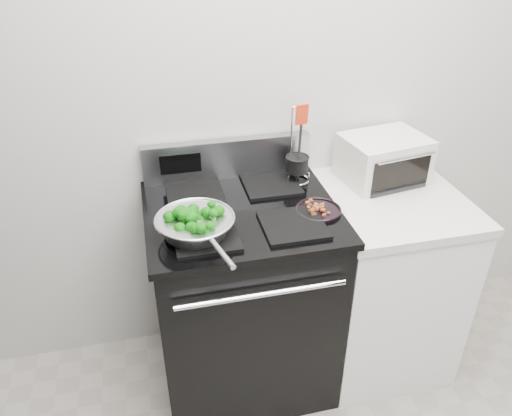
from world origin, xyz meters
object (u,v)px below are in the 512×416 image
object	(u,v)px
gas_range	(243,295)
skillet	(196,224)
utensil_holder	(297,168)
toaster_oven	(383,159)
bacon_plate	(318,208)

from	to	relation	value
gas_range	skillet	bearing A→B (deg)	-144.43
utensil_holder	toaster_oven	xyz separation A→B (m)	(0.41, -0.02, 0.01)
gas_range	utensil_holder	bearing A→B (deg)	31.88
gas_range	skillet	xyz separation A→B (m)	(-0.20, -0.15, 0.51)
utensil_holder	toaster_oven	distance (m)	0.41
gas_range	bacon_plate	size ratio (longest dim) A/B	6.03
gas_range	skillet	size ratio (longest dim) A/B	2.40
bacon_plate	toaster_oven	distance (m)	0.48
skillet	gas_range	bearing A→B (deg)	20.57
bacon_plate	toaster_oven	size ratio (longest dim) A/B	0.46
gas_range	utensil_holder	xyz separation A→B (m)	(0.29, 0.18, 0.53)
gas_range	toaster_oven	bearing A→B (deg)	13.11
skillet	toaster_oven	world-z (taller)	toaster_oven
skillet	bacon_plate	world-z (taller)	skillet
gas_range	skillet	world-z (taller)	gas_range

